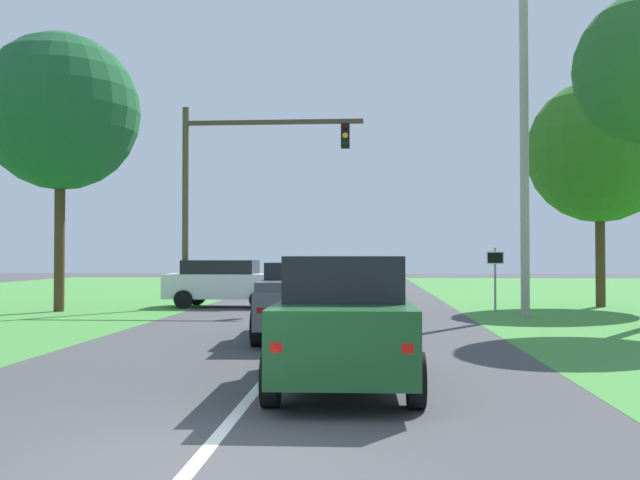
{
  "coord_description": "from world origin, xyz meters",
  "views": [
    {
      "loc": [
        1.62,
        -6.56,
        1.95
      ],
      "look_at": [
        0.08,
        16.11,
        2.45
      ],
      "focal_mm": 40.1,
      "sensor_mm": 36.0,
      "label": 1
    }
  ],
  "objects_px": {
    "pickup_truck_lead": "(304,299)",
    "keep_moving_sign": "(495,271)",
    "traffic_light": "(231,176)",
    "extra_tree_2": "(61,112)",
    "red_suv_near": "(345,318)",
    "crossing_suv_far": "(225,282)",
    "utility_pole_right": "(524,156)",
    "oak_tree_right": "(599,151)"
  },
  "relations": [
    {
      "from": "pickup_truck_lead",
      "to": "extra_tree_2",
      "type": "xyz_separation_m",
      "value": [
        -9.25,
        7.48,
        6.04
      ]
    },
    {
      "from": "traffic_light",
      "to": "keep_moving_sign",
      "type": "height_order",
      "value": "traffic_light"
    },
    {
      "from": "keep_moving_sign",
      "to": "utility_pole_right",
      "type": "height_order",
      "value": "utility_pole_right"
    },
    {
      "from": "red_suv_near",
      "to": "oak_tree_right",
      "type": "xyz_separation_m",
      "value": [
        9.14,
        17.05,
        4.91
      ]
    },
    {
      "from": "pickup_truck_lead",
      "to": "traffic_light",
      "type": "relative_size",
      "value": 0.68
    },
    {
      "from": "red_suv_near",
      "to": "extra_tree_2",
      "type": "relative_size",
      "value": 0.49
    },
    {
      "from": "traffic_light",
      "to": "extra_tree_2",
      "type": "bearing_deg",
      "value": -159.72
    },
    {
      "from": "traffic_light",
      "to": "extra_tree_2",
      "type": "height_order",
      "value": "extra_tree_2"
    },
    {
      "from": "crossing_suv_far",
      "to": "extra_tree_2",
      "type": "bearing_deg",
      "value": -154.28
    },
    {
      "from": "extra_tree_2",
      "to": "keep_moving_sign",
      "type": "bearing_deg",
      "value": 3.28
    },
    {
      "from": "pickup_truck_lead",
      "to": "extra_tree_2",
      "type": "distance_m",
      "value": 13.34
    },
    {
      "from": "keep_moving_sign",
      "to": "extra_tree_2",
      "type": "height_order",
      "value": "extra_tree_2"
    },
    {
      "from": "red_suv_near",
      "to": "keep_moving_sign",
      "type": "relative_size",
      "value": 2.13
    },
    {
      "from": "utility_pole_right",
      "to": "red_suv_near",
      "type": "bearing_deg",
      "value": -113.25
    },
    {
      "from": "crossing_suv_far",
      "to": "utility_pole_right",
      "type": "xyz_separation_m",
      "value": [
        10.41,
        -3.64,
        4.21
      ]
    },
    {
      "from": "red_suv_near",
      "to": "utility_pole_right",
      "type": "xyz_separation_m",
      "value": [
        5.34,
        12.43,
        4.13
      ]
    },
    {
      "from": "red_suv_near",
      "to": "traffic_light",
      "type": "relative_size",
      "value": 0.63
    },
    {
      "from": "utility_pole_right",
      "to": "keep_moving_sign",
      "type": "bearing_deg",
      "value": 107.34
    },
    {
      "from": "utility_pole_right",
      "to": "extra_tree_2",
      "type": "xyz_separation_m",
      "value": [
        -15.74,
        1.07,
        1.83
      ]
    },
    {
      "from": "keep_moving_sign",
      "to": "crossing_suv_far",
      "type": "height_order",
      "value": "keep_moving_sign"
    },
    {
      "from": "traffic_light",
      "to": "keep_moving_sign",
      "type": "distance_m",
      "value": 10.19
    },
    {
      "from": "traffic_light",
      "to": "crossing_suv_far",
      "type": "relative_size",
      "value": 1.66
    },
    {
      "from": "oak_tree_right",
      "to": "traffic_light",
      "type": "bearing_deg",
      "value": -173.97
    },
    {
      "from": "red_suv_near",
      "to": "oak_tree_right",
      "type": "bearing_deg",
      "value": 61.8
    },
    {
      "from": "red_suv_near",
      "to": "crossing_suv_far",
      "type": "xyz_separation_m",
      "value": [
        -5.07,
        16.07,
        -0.08
      ]
    },
    {
      "from": "pickup_truck_lead",
      "to": "utility_pole_right",
      "type": "height_order",
      "value": "utility_pole_right"
    },
    {
      "from": "oak_tree_right",
      "to": "utility_pole_right",
      "type": "distance_m",
      "value": 6.04
    },
    {
      "from": "utility_pole_right",
      "to": "extra_tree_2",
      "type": "bearing_deg",
      "value": 176.12
    },
    {
      "from": "utility_pole_right",
      "to": "extra_tree_2",
      "type": "distance_m",
      "value": 15.88
    },
    {
      "from": "red_suv_near",
      "to": "keep_moving_sign",
      "type": "height_order",
      "value": "keep_moving_sign"
    },
    {
      "from": "pickup_truck_lead",
      "to": "keep_moving_sign",
      "type": "bearing_deg",
      "value": 54.8
    },
    {
      "from": "red_suv_near",
      "to": "traffic_light",
      "type": "height_order",
      "value": "traffic_light"
    },
    {
      "from": "crossing_suv_far",
      "to": "pickup_truck_lead",
      "type": "bearing_deg",
      "value": -68.75
    },
    {
      "from": "keep_moving_sign",
      "to": "extra_tree_2",
      "type": "xyz_separation_m",
      "value": [
        -15.14,
        -0.87,
        5.54
      ]
    },
    {
      "from": "red_suv_near",
      "to": "keep_moving_sign",
      "type": "xyz_separation_m",
      "value": [
        4.73,
        14.37,
        0.41
      ]
    },
    {
      "from": "pickup_truck_lead",
      "to": "crossing_suv_far",
      "type": "distance_m",
      "value": 10.79
    },
    {
      "from": "extra_tree_2",
      "to": "red_suv_near",
      "type": "bearing_deg",
      "value": -52.37
    },
    {
      "from": "crossing_suv_far",
      "to": "red_suv_near",
      "type": "bearing_deg",
      "value": -72.49
    },
    {
      "from": "traffic_light",
      "to": "extra_tree_2",
      "type": "distance_m",
      "value": 6.36
    },
    {
      "from": "keep_moving_sign",
      "to": "utility_pole_right",
      "type": "bearing_deg",
      "value": -72.66
    },
    {
      "from": "crossing_suv_far",
      "to": "extra_tree_2",
      "type": "relative_size",
      "value": 0.47
    },
    {
      "from": "oak_tree_right",
      "to": "extra_tree_2",
      "type": "xyz_separation_m",
      "value": [
        -19.55,
        -3.55,
        1.05
      ]
    }
  ]
}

